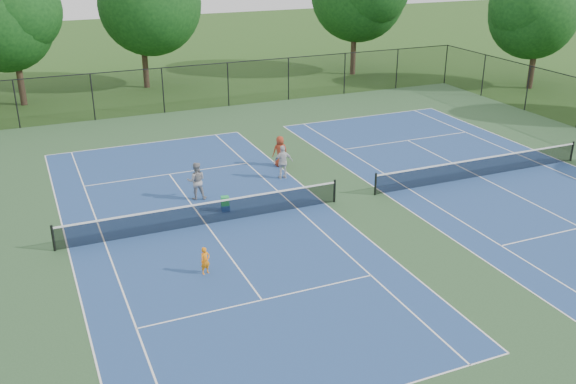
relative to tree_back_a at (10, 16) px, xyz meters
name	(u,v)px	position (x,y,z in m)	size (l,w,h in m)	color
ground	(355,198)	(13.00, -24.00, -6.04)	(140.00, 140.00, 0.00)	#234716
court_pad	(355,198)	(13.00, -24.00, -6.03)	(36.00, 36.00, 0.01)	#2C4D2B
tennis_court_left	(206,222)	(6.00, -24.00, -5.94)	(12.00, 23.83, 1.07)	navy
tennis_court_right	(480,175)	(20.00, -24.00, -5.94)	(12.00, 23.83, 1.07)	navy
perimeter_fence	(356,165)	(13.00, -24.00, -4.44)	(36.08, 36.08, 3.02)	black
tree_back_a	(10,16)	(0.00, 0.00, 0.00)	(6.80, 6.80, 9.15)	#2D2116
tree_side_e	(540,10)	(36.00, -10.00, -0.23)	(6.60, 6.60, 8.87)	#2D2116
child_player	(205,261)	(4.82, -27.95, -5.52)	(0.37, 0.25, 1.03)	orange
instructor	(196,181)	(6.42, -21.20, -5.17)	(0.85, 0.66, 1.74)	gray
bystander_a	(283,162)	(11.01, -20.34, -5.20)	(0.98, 0.41, 1.68)	silver
bystander_c	(280,151)	(11.56, -18.64, -5.24)	(0.78, 0.51, 1.59)	maroon
ball_crate	(225,208)	(7.17, -23.00, -5.90)	(0.36, 0.31, 0.28)	navy
ball_hopper	(225,201)	(7.17, -23.00, -5.56)	(0.34, 0.28, 0.40)	green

